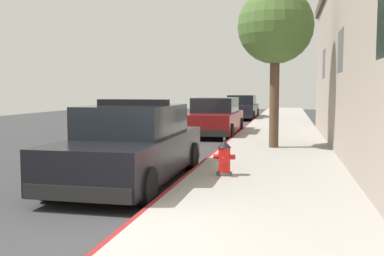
# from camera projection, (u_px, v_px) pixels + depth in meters

# --- Properties ---
(ground_plane) EXTENTS (28.65, 60.00, 0.20)m
(ground_plane) POSITION_uv_depth(u_px,v_px,m) (108.00, 145.00, 15.93)
(ground_plane) COLOR #353538
(sidewalk_pavement) EXTENTS (3.21, 60.00, 0.16)m
(sidewalk_pavement) POSITION_uv_depth(u_px,v_px,m) (277.00, 144.00, 14.63)
(sidewalk_pavement) COLOR #9E9991
(sidewalk_pavement) RESTS_ON ground
(curb_painted_edge) EXTENTS (0.08, 60.00, 0.16)m
(curb_painted_edge) POSITION_uv_depth(u_px,v_px,m) (228.00, 143.00, 14.99)
(curb_painted_edge) COLOR maroon
(curb_painted_edge) RESTS_ON ground
(police_cruiser) EXTENTS (1.94, 4.84, 1.68)m
(police_cruiser) POSITION_uv_depth(u_px,v_px,m) (133.00, 146.00, 8.91)
(police_cruiser) COLOR black
(police_cruiser) RESTS_ON ground
(parked_car_silver_ahead) EXTENTS (1.94, 4.84, 1.56)m
(parked_car_silver_ahead) POSITION_uv_depth(u_px,v_px,m) (215.00, 118.00, 18.25)
(parked_car_silver_ahead) COLOR maroon
(parked_car_silver_ahead) RESTS_ON ground
(parked_car_dark_far) EXTENTS (1.94, 4.84, 1.56)m
(parked_car_dark_far) POSITION_uv_depth(u_px,v_px,m) (242.00, 108.00, 28.70)
(parked_car_dark_far) COLOR black
(parked_car_dark_far) RESTS_ON ground
(fire_hydrant) EXTENTS (0.44, 0.40, 0.76)m
(fire_hydrant) POSITION_uv_depth(u_px,v_px,m) (224.00, 158.00, 8.87)
(fire_hydrant) COLOR #4C4C51
(fire_hydrant) RESTS_ON sidewalk_pavement
(street_tree) EXTENTS (2.23, 2.23, 4.71)m
(street_tree) POSITION_uv_depth(u_px,v_px,m) (275.00, 27.00, 12.96)
(street_tree) COLOR brown
(street_tree) RESTS_ON sidewalk_pavement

